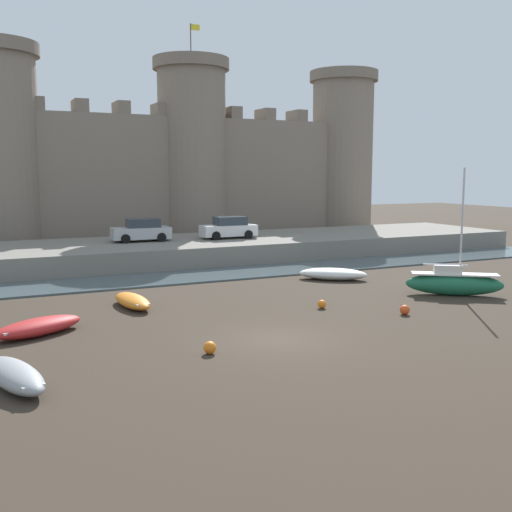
# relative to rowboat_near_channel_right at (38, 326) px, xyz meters

# --- Properties ---
(ground_plane) EXTENTS (160.00, 160.00, 0.00)m
(ground_plane) POSITION_rel_rowboat_near_channel_right_xyz_m (8.16, -4.50, -0.35)
(ground_plane) COLOR #382D23
(water_channel) EXTENTS (80.00, 4.50, 0.10)m
(water_channel) POSITION_rel_rowboat_near_channel_right_xyz_m (8.16, 9.96, -0.30)
(water_channel) COLOR #47565B
(water_channel) RESTS_ON ground
(quay_road) EXTENTS (60.39, 10.00, 1.43)m
(quay_road) POSITION_rel_rowboat_near_channel_right_xyz_m (8.16, 17.21, 0.37)
(quay_road) COLOR slate
(quay_road) RESTS_ON ground
(castle) EXTENTS (55.20, 6.81, 19.36)m
(castle) POSITION_rel_rowboat_near_channel_right_xyz_m (8.16, 28.19, 6.95)
(castle) COLOR gray
(castle) RESTS_ON ground
(rowboat_near_channel_right) EXTENTS (3.94, 2.89, 0.66)m
(rowboat_near_channel_right) POSITION_rel_rowboat_near_channel_right_xyz_m (0.00, 0.00, 0.00)
(rowboat_near_channel_right) COLOR red
(rowboat_near_channel_right) RESTS_ON ground
(rowboat_midflat_centre) EXTENTS (4.12, 3.66, 0.69)m
(rowboat_midflat_centre) POSITION_rel_rowboat_near_channel_right_xyz_m (16.98, 5.53, 0.02)
(rowboat_midflat_centre) COLOR silver
(rowboat_midflat_centre) RESTS_ON ground
(rowboat_foreground_left) EXTENTS (2.09, 3.93, 0.70)m
(rowboat_foreground_left) POSITION_rel_rowboat_near_channel_right_xyz_m (-1.18, -5.72, 0.02)
(rowboat_foreground_left) COLOR gray
(rowboat_foreground_left) RESTS_ON ground
(rowboat_midflat_right) EXTENTS (1.52, 3.56, 0.61)m
(rowboat_midflat_right) POSITION_rel_rowboat_near_channel_right_xyz_m (4.49, 3.26, -0.02)
(rowboat_midflat_right) COLOR orange
(rowboat_midflat_right) RESTS_ON ground
(sailboat_foreground_centre) EXTENTS (4.61, 3.70, 6.53)m
(sailboat_foreground_centre) POSITION_rel_rowboat_near_channel_right_xyz_m (20.16, -0.98, 0.33)
(sailboat_foreground_centre) COLOR #1E6B47
(sailboat_foreground_centre) RESTS_ON ground
(mooring_buoy_near_channel) EXTENTS (0.44, 0.44, 0.44)m
(mooring_buoy_near_channel) POSITION_rel_rowboat_near_channel_right_xyz_m (15.10, -3.35, -0.13)
(mooring_buoy_near_channel) COLOR #E04C1E
(mooring_buoy_near_channel) RESTS_ON ground
(mooring_buoy_near_shore) EXTENTS (0.45, 0.45, 0.45)m
(mooring_buoy_near_shore) POSITION_rel_rowboat_near_channel_right_xyz_m (5.17, -5.13, -0.12)
(mooring_buoy_near_shore) COLOR orange
(mooring_buoy_near_shore) RESTS_ON ground
(mooring_buoy_mid_mud) EXTENTS (0.40, 0.40, 0.40)m
(mooring_buoy_mid_mud) POSITION_rel_rowboat_near_channel_right_xyz_m (12.42, -0.70, -0.15)
(mooring_buoy_mid_mud) COLOR orange
(mooring_buoy_mid_mud) RESTS_ON ground
(car_quay_west) EXTENTS (4.16, 1.99, 1.62)m
(car_quay_west) POSITION_rel_rowboat_near_channel_right_xyz_m (15.13, 17.03, 1.86)
(car_quay_west) COLOR silver
(car_quay_west) RESTS_ON quay_road
(car_quay_centre_east) EXTENTS (4.16, 1.99, 1.62)m
(car_quay_centre_east) POSITION_rel_rowboat_near_channel_right_xyz_m (8.72, 17.83, 1.86)
(car_quay_centre_east) COLOR #B2B5B7
(car_quay_centre_east) RESTS_ON quay_road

